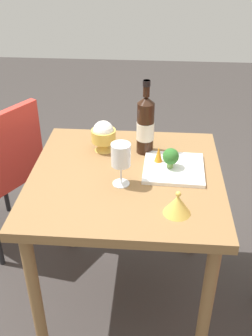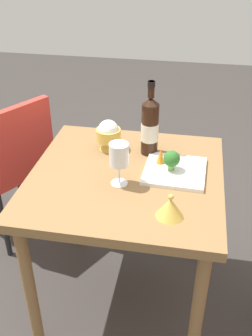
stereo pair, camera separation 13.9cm
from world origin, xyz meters
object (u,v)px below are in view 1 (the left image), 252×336
at_px(chair_near_window, 3,165).
at_px(broccoli_floret, 171,157).
at_px(carrot_garnish_left, 159,154).
at_px(rice_bowl_lid, 177,204).
at_px(wine_bottle, 145,125).
at_px(serving_plate, 174,168).
at_px(wine_glass, 121,156).
at_px(rice_bowl, 104,135).

bearing_deg(chair_near_window, broccoli_floret, -78.53).
bearing_deg(carrot_garnish_left, chair_near_window, 162.88).
xyz_separation_m(rice_bowl_lid, carrot_garnish_left, (-0.07, 0.33, 0.01)).
relative_size(wine_bottle, serving_plate, 1.29).
distance_m(rice_bowl_lid, carrot_garnish_left, 0.33).
bearing_deg(wine_glass, serving_plate, 29.77).
xyz_separation_m(rice_bowl, carrot_garnish_left, (0.25, -0.11, -0.02)).
relative_size(wine_glass, rice_bowl_lid, 1.79).
xyz_separation_m(chair_near_window, carrot_garnish_left, (0.80, -0.25, 0.25)).
relative_size(chair_near_window, wine_bottle, 2.54).
bearing_deg(wine_glass, rice_bowl, 110.80).
height_order(chair_near_window, wine_glass, wine_glass).
height_order(chair_near_window, rice_bowl_lid, chair_near_window).
xyz_separation_m(serving_plate, carrot_garnish_left, (-0.07, 0.04, 0.04)).
height_order(wine_glass, rice_bowl, wine_glass).
bearing_deg(wine_bottle, broccoli_floret, -53.73).
bearing_deg(carrot_garnish_left, broccoli_floret, -42.15).
relative_size(serving_plate, broccoli_floret, 3.03).
height_order(wine_glass, carrot_garnish_left, wine_glass).
height_order(chair_near_window, wine_bottle, wine_bottle).
bearing_deg(wine_glass, wine_bottle, 72.56).
bearing_deg(chair_near_window, wine_bottle, -70.39).
distance_m(wine_glass, broccoli_floret, 0.24).
bearing_deg(serving_plate, carrot_garnish_left, 148.39).
bearing_deg(wine_glass, carrot_garnish_left, 47.79).
bearing_deg(chair_near_window, rice_bowl, -73.69).
relative_size(rice_bowl_lid, serving_plate, 0.39).
bearing_deg(broccoli_floret, chair_near_window, 161.10).
relative_size(rice_bowl, serving_plate, 0.55).
bearing_deg(chair_near_window, wine_glass, -91.41).
distance_m(rice_bowl, broccoli_floret, 0.33).
height_order(wine_bottle, wine_glass, wine_bottle).
bearing_deg(wine_bottle, rice_bowl, 179.46).
height_order(rice_bowl_lid, serving_plate, rice_bowl_lid).
height_order(wine_bottle, rice_bowl_lid, wine_bottle).
height_order(wine_bottle, serving_plate, wine_bottle).
xyz_separation_m(rice_bowl, broccoli_floret, (0.30, -0.15, -0.01)).
height_order(serving_plate, carrot_garnish_left, carrot_garnish_left).
bearing_deg(wine_glass, rice_bowl_lid, -37.96).
bearing_deg(wine_glass, chair_near_window, 148.21).
height_order(wine_bottle, carrot_garnish_left, wine_bottle).
bearing_deg(rice_bowl_lid, carrot_garnish_left, 101.86).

